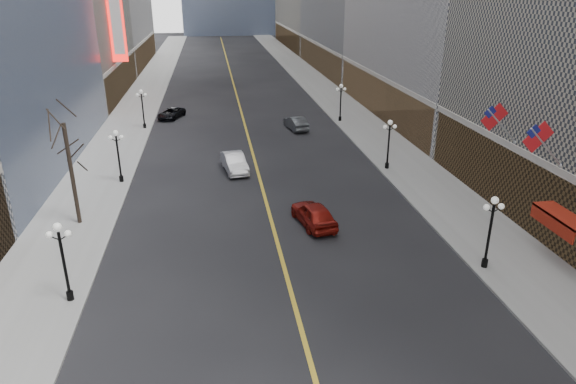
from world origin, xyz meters
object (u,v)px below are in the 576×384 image
object	(u,v)px
streetlamp_east_2	(389,139)
car_sb_mid	(314,214)
streetlamp_east_1	(491,225)
car_nb_mid	(234,163)
car_nb_far	(171,113)
streetlamp_west_2	(118,151)
streetlamp_east_3	(341,99)
car_sb_far	(296,123)
streetlamp_west_1	(62,254)
streetlamp_west_3	(142,105)

from	to	relation	value
streetlamp_east_2	car_sb_mid	distance (m)	13.94
streetlamp_east_1	car_nb_mid	size ratio (longest dim) A/B	0.90
car_sb_mid	car_nb_far	bearing A→B (deg)	-81.46
streetlamp_west_2	car_sb_mid	world-z (taller)	streetlamp_west_2
streetlamp_east_2	streetlamp_east_1	bearing A→B (deg)	-90.00
streetlamp_east_1	streetlamp_east_2	bearing A→B (deg)	90.00
streetlamp_east_1	streetlamp_east_3	bearing A→B (deg)	90.00
car_sb_mid	streetlamp_east_3	bearing A→B (deg)	-118.40
streetlamp_east_2	car_sb_mid	size ratio (longest dim) A/B	0.91
car_nb_far	streetlamp_west_2	bearing A→B (deg)	-74.96
streetlamp_east_3	car_nb_mid	world-z (taller)	streetlamp_east_3
streetlamp_east_1	streetlamp_east_2	size ratio (longest dim) A/B	1.00
streetlamp_east_2	car_sb_far	xyz separation A→B (m)	(-6.01, 15.16, -2.12)
streetlamp_east_3	car_sb_far	bearing A→B (deg)	-154.69
streetlamp_east_1	car_sb_mid	bearing A→B (deg)	140.01
streetlamp_east_3	car_nb_far	world-z (taller)	streetlamp_east_3
streetlamp_east_2	car_nb_far	distance (m)	31.01
streetlamp_west_2	car_nb_mid	distance (m)	10.10
car_nb_mid	car_sb_mid	distance (m)	13.12
streetlamp_east_2	streetlamp_west_1	world-z (taller)	same
car_nb_far	car_sb_far	world-z (taller)	car_sb_far
car_nb_far	streetlamp_east_2	bearing A→B (deg)	-25.72
streetlamp_east_1	streetlamp_west_1	world-z (taller)	same
streetlamp_west_1	car_nb_far	distance (m)	41.04
streetlamp_east_1	car_nb_far	world-z (taller)	streetlamp_east_1
streetlamp_west_1	car_nb_far	world-z (taller)	streetlamp_west_1
car_sb_mid	car_sb_far	bearing A→B (deg)	-107.50
streetlamp_east_3	streetlamp_west_3	world-z (taller)	same
streetlamp_west_2	car_nb_far	size ratio (longest dim) A/B	0.96
streetlamp_west_1	car_sb_mid	bearing A→B (deg)	26.98
streetlamp_east_3	car_nb_mid	bearing A→B (deg)	-130.23
streetlamp_west_3	streetlamp_east_1	bearing A→B (deg)	-56.75
streetlamp_west_3	car_nb_mid	size ratio (longest dim) A/B	0.90
streetlamp_west_2	car_sb_mid	size ratio (longest dim) A/B	0.91
streetlamp_east_3	car_sb_mid	bearing A→B (deg)	-107.35
streetlamp_east_2	car_sb_far	size ratio (longest dim) A/B	0.96
streetlamp_west_3	car_nb_mid	xyz separation A→B (m)	(9.75, -16.38, -2.08)
streetlamp_east_1	streetlamp_east_3	world-z (taller)	same
streetlamp_east_1	streetlamp_east_3	distance (m)	36.00
streetlamp_east_3	streetlamp_west_2	bearing A→B (deg)	-142.67
streetlamp_east_3	streetlamp_east_1	bearing A→B (deg)	-90.00
streetlamp_west_1	car_sb_mid	size ratio (longest dim) A/B	0.91
streetlamp_west_1	streetlamp_west_3	world-z (taller)	same
car_nb_far	streetlamp_west_1	bearing A→B (deg)	-71.90
streetlamp_east_2	car_sb_far	distance (m)	16.44
streetlamp_west_2	car_sb_far	bearing A→B (deg)	40.75
streetlamp_west_1	car_sb_mid	world-z (taller)	streetlamp_west_1
streetlamp_east_2	car_nb_far	world-z (taller)	streetlamp_east_2
streetlamp_east_2	streetlamp_east_3	bearing A→B (deg)	90.00
streetlamp_west_1	streetlamp_west_2	xyz separation A→B (m)	(0.00, 18.00, 0.00)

